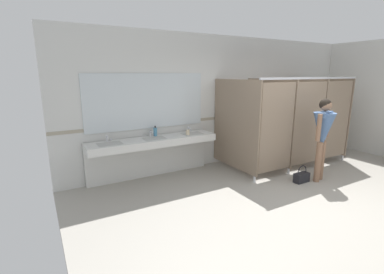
{
  "coord_description": "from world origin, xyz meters",
  "views": [
    {
      "loc": [
        -3.92,
        -2.68,
        2.04
      ],
      "look_at": [
        -1.76,
        1.12,
        1.03
      ],
      "focal_mm": 25.71,
      "sensor_mm": 36.0,
      "label": 1
    }
  ],
  "objects": [
    {
      "name": "soap_dispenser",
      "position": [
        -1.92,
        2.29,
        0.92
      ],
      "size": [
        0.07,
        0.07,
        0.2
      ],
      "color": "teal",
      "rests_on": "vanity_counter"
    },
    {
      "name": "person_standing",
      "position": [
        0.73,
        0.49,
        1.0
      ],
      "size": [
        0.54,
        0.5,
        1.59
      ],
      "color": "#8C664C",
      "rests_on": "ground_plane"
    },
    {
      "name": "vanity_counter",
      "position": [
        -2.02,
        2.22,
        0.6
      ],
      "size": [
        2.52,
        0.52,
        0.94
      ],
      "color": "silver",
      "rests_on": "ground_plane"
    },
    {
      "name": "bathroom_stalls",
      "position": [
        0.97,
        1.47,
        1.03
      ],
      "size": [
        2.86,
        1.43,
        1.97
      ],
      "color": "#84705B",
      "rests_on": "ground_plane"
    },
    {
      "name": "ground_plane",
      "position": [
        0.0,
        0.0,
        -0.05
      ],
      "size": [
        7.64,
        5.43,
        0.1
      ],
      "primitive_type": "cube",
      "color": "#9E998E"
    },
    {
      "name": "wall_back",
      "position": [
        0.0,
        2.47,
        1.42
      ],
      "size": [
        7.64,
        0.12,
        2.85
      ],
      "primitive_type": "cube",
      "color": "silver",
      "rests_on": "ground_plane"
    },
    {
      "name": "mirror_panel",
      "position": [
        -2.02,
        2.4,
        1.51
      ],
      "size": [
        2.42,
        0.02,
        1.06
      ],
      "primitive_type": "cube",
      "color": "silver",
      "rests_on": "wall_back"
    },
    {
      "name": "handbag",
      "position": [
        0.36,
        0.59,
        0.1
      ],
      "size": [
        0.31,
        0.15,
        0.34
      ],
      "color": "black",
      "rests_on": "ground_plane"
    },
    {
      "name": "paper_cup",
      "position": [
        -1.32,
        2.05,
        0.88
      ],
      "size": [
        0.07,
        0.07,
        0.11
      ],
      "primitive_type": "cylinder",
      "color": "beige",
      "rests_on": "vanity_counter"
    },
    {
      "name": "wall_back_tile_band",
      "position": [
        0.0,
        2.41,
        1.05
      ],
      "size": [
        7.64,
        0.01,
        0.06
      ],
      "primitive_type": "cube",
      "color": "#9E937F",
      "rests_on": "wall_back"
    }
  ]
}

